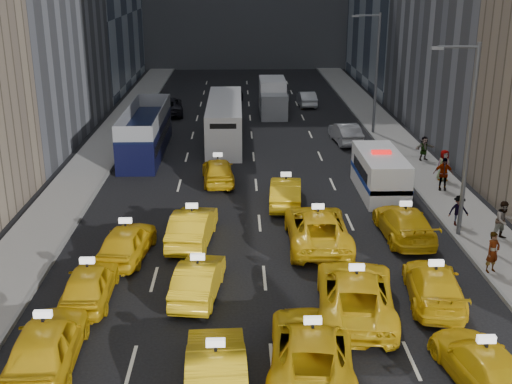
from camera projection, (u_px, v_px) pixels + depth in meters
The scene contains 35 objects.
sidewalk_west at pixel (94, 161), 41.95m from camera, with size 3.00×90.00×0.15m, color gray.
sidewalk_east at pixel (412, 158), 42.51m from camera, with size 3.00×90.00×0.15m, color gray.
curb_west at pixel (116, 161), 41.98m from camera, with size 0.15×90.00×0.18m, color slate.
curb_east at pixel (390, 158), 42.47m from camera, with size 0.15×90.00×0.18m, color slate.
streetlight_near at pixel (467, 135), 28.61m from camera, with size 2.15×0.22×9.00m.
streetlight_far at pixel (375, 70), 47.50m from camera, with size 2.15×0.22×9.00m.
taxi_4 at pixel (47, 344), 20.07m from camera, with size 1.96×4.88×1.66m, color gold.
taxi_5 at pixel (216, 374), 18.59m from camera, with size 1.74×4.99×1.64m, color gold.
taxi_6 at pixel (312, 349), 19.88m from camera, with size 2.61×5.66×1.57m, color gold.
taxi_7 at pixel (483, 365), 19.27m from camera, with size 1.88×4.62×1.34m, color gold.
taxi_8 at pixel (89, 283), 24.15m from camera, with size 1.72×4.28×1.46m, color gold.
taxi_9 at pixel (198, 279), 24.54m from camera, with size 1.50×4.30×1.42m, color gold.
taxi_10 at pixel (355, 293), 23.19m from camera, with size 2.75×5.96×1.66m, color gold.
taxi_11 at pixel (434, 285), 24.10m from camera, with size 1.94×4.78×1.39m, color gold.
taxi_12 at pixel (127, 242), 27.78m from camera, with size 1.80×4.48×1.53m, color gold.
taxi_13 at pixel (193, 226), 29.36m from camera, with size 1.67×4.79×1.58m, color gold.
taxi_14 at pixel (317, 228), 29.12m from camera, with size 2.72×5.89×1.64m, color gold.
taxi_15 at pixel (404, 223), 29.87m from camera, with size 2.08×5.13×1.49m, color gold.
taxi_16 at pixel (218, 171), 37.64m from camera, with size 1.78×4.42×1.51m, color gold.
taxi_17 at pixel (286, 192), 34.06m from camera, with size 1.59×4.56×1.50m, color gold.
nypd_van at pixel (380, 174), 35.72m from camera, with size 2.73×5.99×2.50m.
double_decker at pixel (146, 132), 43.50m from camera, with size 3.02×10.73×3.08m.
city_bus at pixel (225, 121), 46.67m from camera, with size 2.52×11.67×3.01m.
box_truck at pixel (273, 98), 55.55m from camera, with size 3.07×6.68×2.94m.
misc_car_0 at pixel (346, 133), 46.41m from camera, with size 1.56×4.46×1.47m, color #94959B.
misc_car_1 at pixel (168, 106), 55.54m from camera, with size 2.51×5.45×1.51m, color black.
misc_car_2 at pixel (278, 92), 62.14m from camera, with size 1.89×4.65×1.35m, color slate.
misc_car_3 at pixel (231, 95), 59.96m from camera, with size 1.93×4.80×1.63m, color black.
misc_car_4 at pixel (306, 99), 59.05m from camera, with size 1.44×4.13×1.36m, color #ABAEB3.
pedestrian_0 at pixel (493, 252), 26.13m from camera, with size 0.63×0.42×1.74m, color gray.
pedestrian_1 at pixel (503, 220), 29.34m from camera, with size 0.89×0.49×1.83m, color gray.
pedestrian_2 at pixel (459, 210), 30.96m from camera, with size 0.98×0.41×1.52m, color gray.
pedestrian_3 at pixel (443, 174), 35.93m from camera, with size 1.10×0.50×1.88m, color gray.
pedestrian_4 at pixel (444, 165), 37.60m from camera, with size 0.90×0.49×1.83m, color gray.
pedestrian_5 at pixel (424, 148), 41.65m from camera, with size 1.46×0.42×1.57m, color gray.
Camera 1 is at (-1.02, -15.58, 11.90)m, focal length 45.00 mm.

